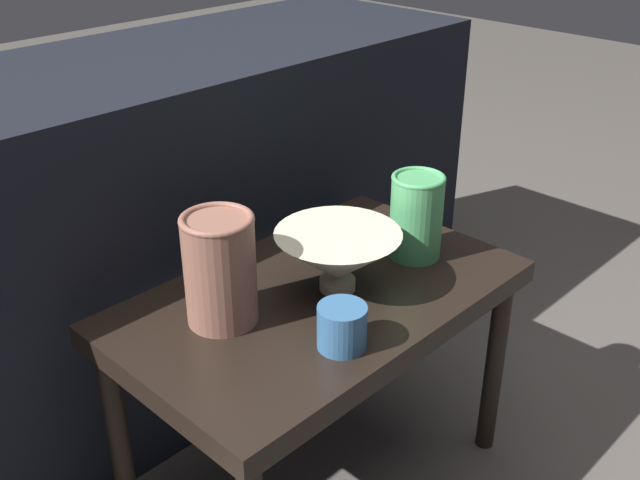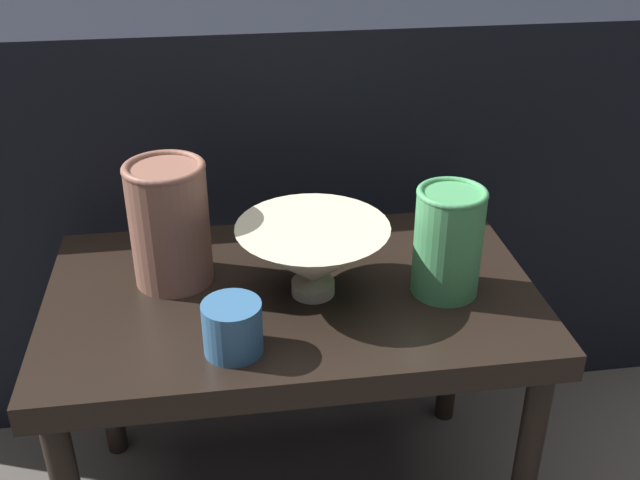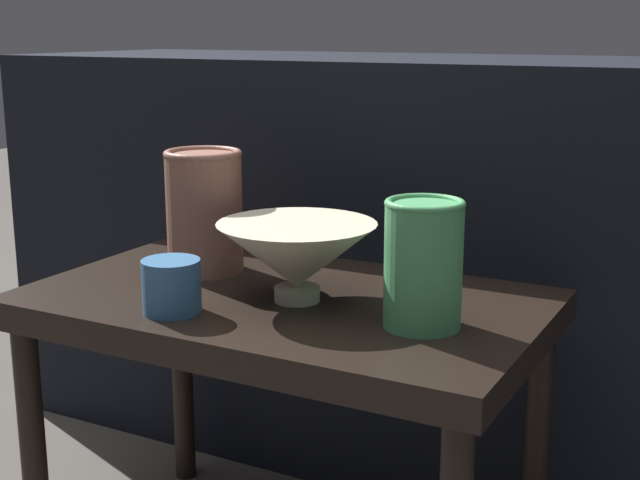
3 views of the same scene
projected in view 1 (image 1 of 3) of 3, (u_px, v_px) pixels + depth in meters
The scene contains 7 objects.
ground_plane at pixel (319, 480), 1.46m from camera, with size 8.00×8.00×0.00m, color #4C4742.
table at pixel (319, 317), 1.28m from camera, with size 0.69×0.42×0.43m.
couch_backdrop at pixel (149, 231), 1.60m from camera, with size 1.57×0.50×0.73m.
bowl at pixel (338, 257), 1.24m from camera, with size 0.21×0.21×0.11m.
vase_textured_left at pixel (220, 268), 1.14m from camera, with size 0.11×0.11×0.18m.
vase_colorful_right at pixel (416, 215), 1.34m from camera, with size 0.10×0.10×0.16m.
cup at pixel (342, 327), 1.11m from camera, with size 0.07×0.07×0.07m.
Camera 1 is at (-0.77, -0.75, 1.09)m, focal length 42.00 mm.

